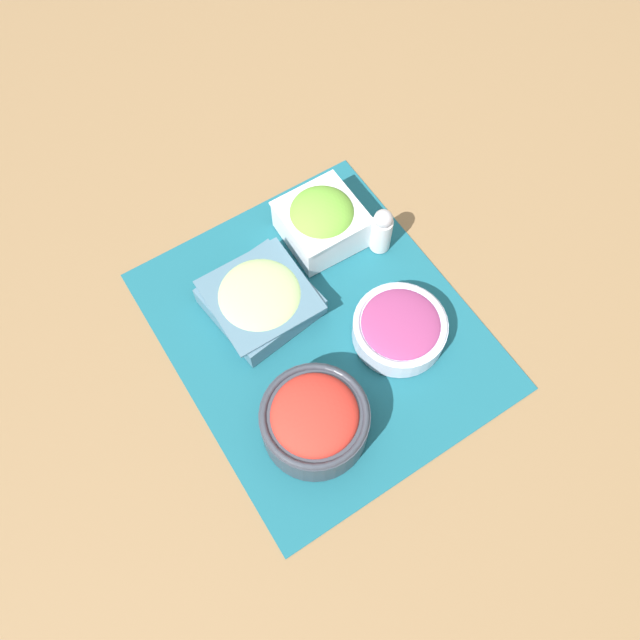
{
  "coord_description": "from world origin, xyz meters",
  "views": [
    {
      "loc": [
        -0.34,
        0.22,
        0.85
      ],
      "look_at": [
        0.0,
        0.0,
        0.03
      ],
      "focal_mm": 35.0,
      "sensor_mm": 36.0,
      "label": 1
    }
  ],
  "objects_px": {
    "lettuce_bowl": "(322,220)",
    "pepper_shaker": "(382,230)",
    "cucumber_bowl": "(260,299)",
    "onion_bowl": "(400,327)",
    "tomato_bowl": "(315,420)"
  },
  "relations": [
    {
      "from": "lettuce_bowl",
      "to": "pepper_shaker",
      "type": "relative_size",
      "value": 1.37
    },
    {
      "from": "cucumber_bowl",
      "to": "onion_bowl",
      "type": "xyz_separation_m",
      "value": [
        -0.15,
        -0.15,
        -0.0
      ]
    },
    {
      "from": "onion_bowl",
      "to": "pepper_shaker",
      "type": "bearing_deg",
      "value": -25.2
    },
    {
      "from": "cucumber_bowl",
      "to": "tomato_bowl",
      "type": "xyz_separation_m",
      "value": [
        -0.21,
        0.03,
        0.02
      ]
    },
    {
      "from": "tomato_bowl",
      "to": "lettuce_bowl",
      "type": "distance_m",
      "value": 0.32
    },
    {
      "from": "onion_bowl",
      "to": "tomato_bowl",
      "type": "bearing_deg",
      "value": 106.66
    },
    {
      "from": "tomato_bowl",
      "to": "pepper_shaker",
      "type": "relative_size",
      "value": 1.68
    },
    {
      "from": "cucumber_bowl",
      "to": "pepper_shaker",
      "type": "relative_size",
      "value": 1.82
    },
    {
      "from": "cucumber_bowl",
      "to": "lettuce_bowl",
      "type": "height_order",
      "value": "lettuce_bowl"
    },
    {
      "from": "pepper_shaker",
      "to": "onion_bowl",
      "type": "bearing_deg",
      "value": 154.8
    },
    {
      "from": "pepper_shaker",
      "to": "cucumber_bowl",
      "type": "bearing_deg",
      "value": 88.39
    },
    {
      "from": "tomato_bowl",
      "to": "pepper_shaker",
      "type": "xyz_separation_m",
      "value": [
        0.2,
        -0.25,
        -0.0
      ]
    },
    {
      "from": "onion_bowl",
      "to": "tomato_bowl",
      "type": "relative_size",
      "value": 0.94
    },
    {
      "from": "tomato_bowl",
      "to": "pepper_shaker",
      "type": "bearing_deg",
      "value": -51.46
    },
    {
      "from": "cucumber_bowl",
      "to": "pepper_shaker",
      "type": "bearing_deg",
      "value": -91.61
    }
  ]
}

